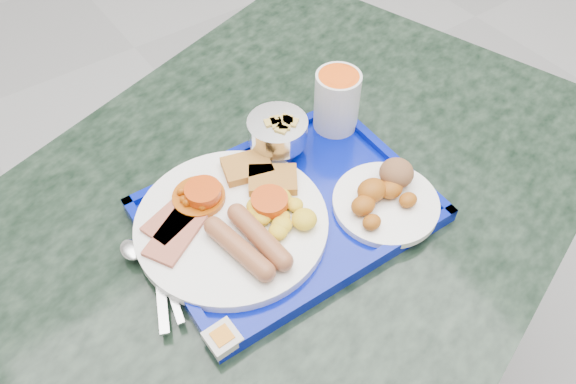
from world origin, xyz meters
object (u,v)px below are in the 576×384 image
at_px(main_plate, 237,218).
at_px(fruit_bowl, 278,131).
at_px(tray, 288,211).
at_px(bread_plate, 386,195).
at_px(juice_cup, 337,99).
at_px(table, 272,275).

xyz_separation_m(main_plate, fruit_bowl, (0.13, 0.09, 0.03)).
height_order(tray, main_plate, main_plate).
xyz_separation_m(bread_plate, juice_cup, (0.05, 0.18, 0.04)).
relative_size(table, bread_plate, 8.44).
height_order(tray, juice_cup, juice_cup).
relative_size(table, fruit_bowl, 14.06).
height_order(table, tray, tray).
distance_m(fruit_bowl, juice_cup, 0.11).
height_order(table, main_plate, main_plate).
distance_m(bread_plate, fruit_bowl, 0.20).
xyz_separation_m(table, bread_plate, (0.14, -0.10, 0.22)).
relative_size(fruit_bowl, juice_cup, 0.92).
bearing_deg(table, bread_plate, -33.92).
bearing_deg(tray, bread_plate, -30.12).
height_order(table, juice_cup, juice_cup).
bearing_deg(table, juice_cup, 22.99).
distance_m(tray, fruit_bowl, 0.13).
bearing_deg(juice_cup, fruit_bowl, 177.54).
bearing_deg(tray, fruit_bowl, 61.92).
bearing_deg(main_plate, fruit_bowl, 33.43).
bearing_deg(table, tray, -53.22).
height_order(tray, fruit_bowl, fruit_bowl).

